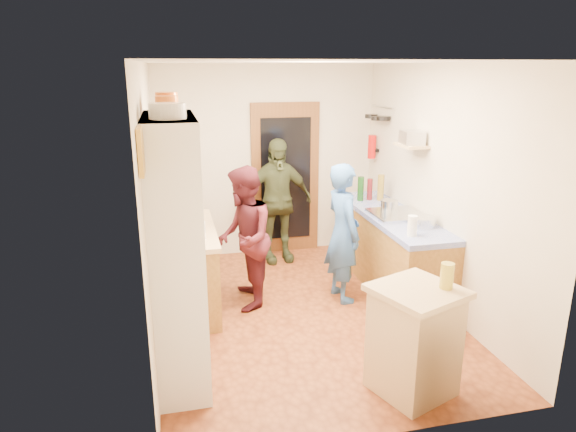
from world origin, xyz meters
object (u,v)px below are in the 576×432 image
object	(u,v)px
hutch_body	(177,251)
island_base	(414,343)
right_counter_base	(389,251)
person_hob	(346,233)
person_back	(277,201)
person_left	(247,237)

from	to	relation	value
hutch_body	island_base	distance (m)	2.06
right_counter_base	person_hob	size ratio (longest dim) A/B	1.40
person_back	person_left	bearing A→B (deg)	-121.62
hutch_body	person_hob	size ratio (longest dim) A/B	1.40
island_base	person_back	world-z (taller)	person_back
person_hob	hutch_body	bearing A→B (deg)	111.96
hutch_body	person_hob	xyz separation A→B (m)	(1.85, 1.04, -0.32)
hutch_body	right_counter_base	bearing A→B (deg)	27.47
person_hob	person_back	bearing A→B (deg)	12.53
island_base	person_hob	size ratio (longest dim) A/B	0.55
person_hob	person_left	world-z (taller)	person_hob
island_base	person_back	bearing A→B (deg)	98.12
person_left	person_back	xyz separation A→B (m)	(0.60, 1.23, 0.06)
island_base	person_hob	xyz separation A→B (m)	(0.04, 1.78, 0.35)
right_counter_base	person_back	distance (m)	1.64
right_counter_base	person_back	world-z (taller)	person_back
right_counter_base	person_left	size ratio (longest dim) A/B	1.41
person_left	hutch_body	bearing A→B (deg)	-26.27
island_base	person_back	xyz separation A→B (m)	(-0.45, 3.14, 0.41)
person_left	person_back	distance (m)	1.38
island_base	person_back	distance (m)	3.20
person_left	right_counter_base	bearing A→B (deg)	101.12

